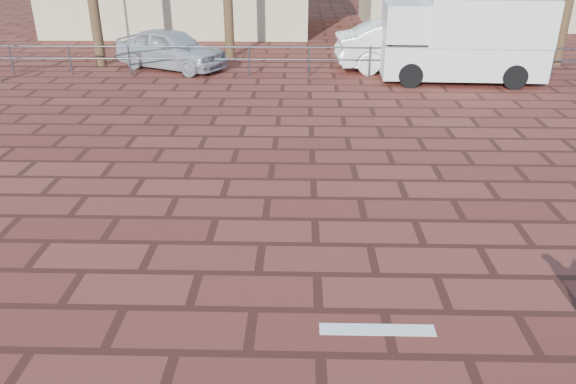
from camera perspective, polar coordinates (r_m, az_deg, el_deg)
name	(u,v)px	position (r m, az deg, el deg)	size (l,w,h in m)	color
ground	(317,274)	(8.00, 2.98, -8.35)	(120.00, 120.00, 0.00)	brown
paint_stripe	(377,330)	(7.08, 9.05, -13.64)	(1.40, 0.22, 0.01)	white
guardrail	(309,56)	(19.05, 2.18, 13.67)	(24.06, 0.06, 1.00)	#47494F
campervan	(464,38)	(19.13, 17.46, 14.72)	(5.08, 2.37, 2.59)	white
car_silver	(171,49)	(20.54, -11.83, 14.05)	(1.64, 4.08, 1.39)	#B4B7BB
car_white	(410,46)	(20.35, 12.33, 14.31)	(1.77, 5.09, 1.68)	white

